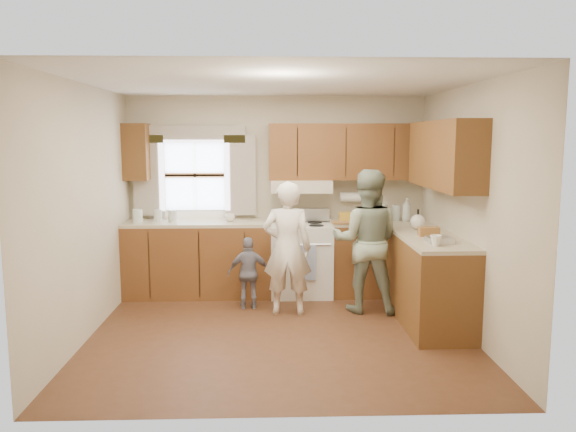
{
  "coord_description": "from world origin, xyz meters",
  "views": [
    {
      "loc": [
        -0.1,
        -5.5,
        1.98
      ],
      "look_at": [
        0.1,
        0.4,
        1.15
      ],
      "focal_mm": 35.0,
      "sensor_mm": 36.0,
      "label": 1
    }
  ],
  "objects_px": {
    "woman_left": "(287,248)",
    "woman_right": "(366,241)",
    "stove": "(301,258)",
    "child": "(249,273)"
  },
  "relations": [
    {
      "from": "stove",
      "to": "child",
      "type": "height_order",
      "value": "stove"
    },
    {
      "from": "stove",
      "to": "woman_left",
      "type": "height_order",
      "value": "woman_left"
    },
    {
      "from": "child",
      "to": "woman_left",
      "type": "bearing_deg",
      "value": 150.9
    },
    {
      "from": "stove",
      "to": "woman_right",
      "type": "distance_m",
      "value": 1.06
    },
    {
      "from": "woman_right",
      "to": "stove",
      "type": "bearing_deg",
      "value": -33.81
    },
    {
      "from": "woman_right",
      "to": "child",
      "type": "relative_size",
      "value": 1.93
    },
    {
      "from": "stove",
      "to": "child",
      "type": "distance_m",
      "value": 0.87
    },
    {
      "from": "woman_left",
      "to": "child",
      "type": "bearing_deg",
      "value": -21.43
    },
    {
      "from": "woman_right",
      "to": "child",
      "type": "bearing_deg",
      "value": 6.27
    },
    {
      "from": "woman_left",
      "to": "woman_right",
      "type": "relative_size",
      "value": 0.92
    }
  ]
}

